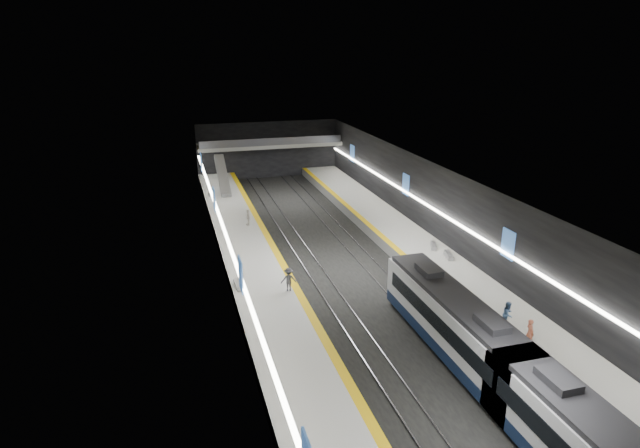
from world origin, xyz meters
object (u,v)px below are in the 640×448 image
object	(u,v)px
passenger_left_a	(248,217)
passenger_left_b	(289,280)
passenger_right_a	(530,333)
passenger_right_b	(508,314)
bench_left_near	(238,285)
bench_right_near	(449,255)
escalator	(222,175)
bench_left_far	(211,193)
bench_right_far	(433,246)
train	(518,382)

from	to	relation	value
passenger_left_a	passenger_left_b	distance (m)	15.89
passenger_right_a	passenger_left_b	bearing A→B (deg)	53.88
passenger_right_a	passenger_right_b	xyz separation A→B (m)	(0.12, 2.43, -0.02)
bench_left_near	passenger_right_b	distance (m)	19.41
passenger_left_a	bench_right_near	bearing A→B (deg)	51.36
escalator	bench_left_far	size ratio (longest dim) A/B	4.56
bench_left_far	bench_right_near	bearing A→B (deg)	-41.71
bench_left_near	passenger_right_b	bearing A→B (deg)	-36.71
bench_right_far	passenger_right_a	world-z (taller)	passenger_right_a
train	bench_right_near	xyz separation A→B (m)	(6.31, 18.46, -0.99)
train	passenger_right_b	distance (m)	8.04
bench_left_far	bench_right_near	size ratio (longest dim) A/B	1.03
train	passenger_left_a	bearing A→B (deg)	105.84
bench_right_near	bench_right_far	xyz separation A→B (m)	(-0.17, 2.48, -0.02)
train	bench_left_near	xyz separation A→B (m)	(-12.00, 17.59, -0.99)
train	bench_right_near	distance (m)	19.53
bench_left_far	passenger_left_b	world-z (taller)	passenger_left_b
train	passenger_right_b	world-z (taller)	train
bench_left_far	escalator	bearing A→B (deg)	60.50
bench_right_far	passenger_left_a	distance (m)	18.69
bench_right_near	passenger_right_b	world-z (taller)	passenger_right_b
bench_left_near	train	bearing A→B (deg)	-58.84
passenger_right_b	passenger_right_a	bearing A→B (deg)	-124.94
bench_left_near	bench_right_near	bearing A→B (deg)	-0.43
passenger_left_b	escalator	bearing A→B (deg)	-79.33
bench_left_far	passenger_right_a	size ratio (longest dim) A/B	0.98
bench_left_far	bench_right_near	world-z (taller)	bench_left_far
bench_left_far	passenger_right_b	size ratio (longest dim) A/B	1.00
passenger_right_b	passenger_left_b	bearing A→B (deg)	111.97
bench_left_far	passenger_left_a	bearing A→B (deg)	-64.56
bench_right_near	bench_right_far	distance (m)	2.49
bench_right_near	passenger_left_b	xyz separation A→B (m)	(-14.74, -2.49, 0.71)
bench_right_far	passenger_right_b	distance (m)	14.23
passenger_right_b	passenger_left_b	size ratio (longest dim) A/B	0.95
train	passenger_left_b	xyz separation A→B (m)	(-8.43, 15.96, -0.28)
passenger_right_a	passenger_left_a	xyz separation A→B (m)	(-13.08, 27.40, -0.07)
bench_right_near	passenger_right_a	xyz separation A→B (m)	(-2.26, -14.02, 0.68)
bench_right_near	bench_left_far	bearing A→B (deg)	139.66
bench_right_far	escalator	bearing A→B (deg)	146.89
train	passenger_left_a	xyz separation A→B (m)	(-9.03, 31.84, -0.37)
train	bench_left_near	bearing A→B (deg)	124.30
bench_left_near	passenger_left_a	bearing A→B (deg)	75.10
passenger_left_b	passenger_right_a	bearing A→B (deg)	144.94
escalator	bench_left_near	size ratio (longest dim) A/B	4.84
bench_right_far	passenger_right_b	world-z (taller)	passenger_right_b
bench_left_far	passenger_right_a	distance (m)	42.85
bench_right_far	passenger_right_a	distance (m)	16.65
bench_right_far	passenger_left_b	distance (m)	15.41
passenger_right_a	escalator	bearing A→B (deg)	25.25
bench_right_near	passenger_left_b	size ratio (longest dim) A/B	0.93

